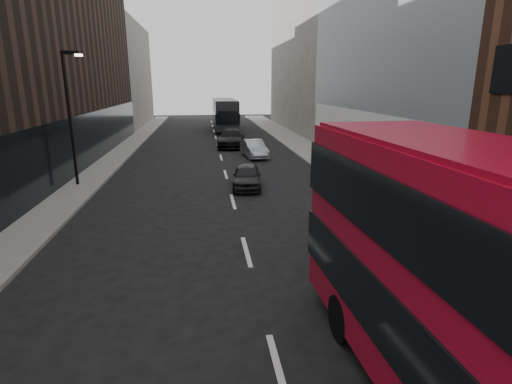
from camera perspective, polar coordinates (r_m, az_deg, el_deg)
name	(u,v)px	position (r m, az deg, el deg)	size (l,w,h in m)	color
sidewalk_right	(319,157)	(31.29, 8.98, 5.02)	(3.00, 80.00, 0.15)	slate
sidewalk_left	(111,162)	(30.75, -20.02, 4.10)	(2.00, 80.00, 0.15)	slate
building_modern_block	(405,11)	(28.88, 20.55, 23.05)	(5.03, 22.00, 20.00)	#A1A6AB
building_victorian	(309,47)	(50.32, 7.53, 19.83)	(6.50, 24.00, 21.00)	slate
building_left_mid	(70,64)	(36.01, -25.03, 16.23)	(5.00, 24.00, 14.00)	black
building_left_far	(123,76)	(57.43, -18.46, 15.47)	(5.00, 20.00, 13.00)	slate
street_lamp	(70,110)	(23.58, -24.99, 10.57)	(1.06, 0.22, 7.00)	black
grey_bus	(225,114)	(49.47, -4.47, 11.08)	(2.70, 11.45, 3.69)	black
car_a	(247,176)	(21.84, -1.32, 2.30)	(1.51, 3.76, 1.28)	black
car_b	(254,149)	(31.01, -0.30, 6.22)	(1.41, 4.03, 1.33)	#9C9EA5
car_c	(231,138)	(36.26, -3.54, 7.70)	(2.21, 5.44, 1.58)	black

